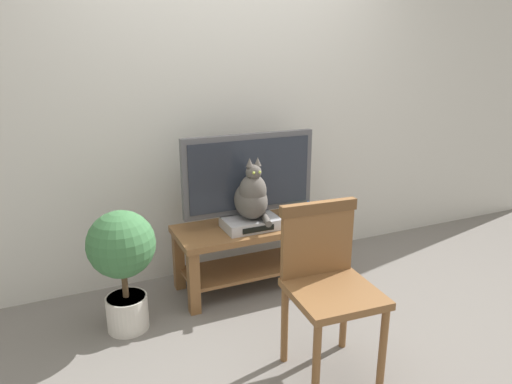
% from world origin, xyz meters
% --- Properties ---
extents(ground_plane, '(12.00, 12.00, 0.00)m').
position_xyz_m(ground_plane, '(0.00, 0.00, 0.00)').
color(ground_plane, slate).
extents(back_wall, '(7.00, 0.12, 2.80)m').
position_xyz_m(back_wall, '(0.00, 0.91, 1.40)').
color(back_wall, beige).
rests_on(back_wall, ground).
extents(tv_stand, '(1.10, 0.47, 0.47)m').
position_xyz_m(tv_stand, '(0.03, 0.46, 0.33)').
color(tv_stand, brown).
rests_on(tv_stand, ground).
extents(tv, '(0.97, 0.20, 0.64)m').
position_xyz_m(tv, '(0.03, 0.52, 0.81)').
color(tv, '#4C4C51').
rests_on(tv, tv_stand).
extents(media_box, '(0.38, 0.26, 0.07)m').
position_xyz_m(media_box, '(-0.01, 0.41, 0.51)').
color(media_box, '#ADADB2').
rests_on(media_box, tv_stand).
extents(cat, '(0.23, 0.36, 0.44)m').
position_xyz_m(cat, '(-0.01, 0.39, 0.71)').
color(cat, '#514C47').
rests_on(cat, media_box).
extents(wooden_chair, '(0.46, 0.46, 0.91)m').
position_xyz_m(wooden_chair, '(0.01, -0.52, 0.54)').
color(wooden_chair, brown).
rests_on(wooden_chair, ground).
extents(book_stack, '(0.20, 0.16, 0.08)m').
position_xyz_m(book_stack, '(0.40, 0.47, 0.51)').
color(book_stack, '#38664C').
rests_on(book_stack, tv_stand).
extents(potted_plant, '(0.40, 0.40, 0.77)m').
position_xyz_m(potted_plant, '(-0.90, 0.27, 0.48)').
color(potted_plant, beige).
rests_on(potted_plant, ground).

